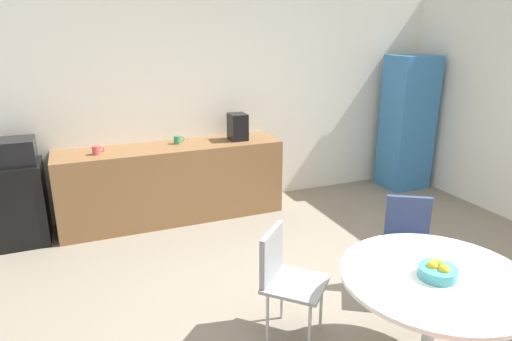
{
  "coord_description": "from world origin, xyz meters",
  "views": [
    {
      "loc": [
        -1.77,
        -2.38,
        2.22
      ],
      "look_at": [
        -0.27,
        1.27,
        0.95
      ],
      "focal_mm": 31.52,
      "sensor_mm": 36.0,
      "label": 1
    }
  ],
  "objects_px": {
    "chair_gray": "(283,271)",
    "fruit_bowl": "(438,271)",
    "round_table": "(434,291)",
    "microwave": "(10,152)",
    "mug_white": "(243,135)",
    "mini_fridge": "(19,204)",
    "chair_navy": "(408,234)",
    "mug_red": "(178,140)",
    "coffee_maker": "(238,127)",
    "mug_green": "(96,150)",
    "locker_cabinet": "(407,123)"
  },
  "relations": [
    {
      "from": "locker_cabinet",
      "to": "coffee_maker",
      "type": "bearing_deg",
      "value": 177.71
    },
    {
      "from": "chair_gray",
      "to": "mug_white",
      "type": "height_order",
      "value": "mug_white"
    },
    {
      "from": "microwave",
      "to": "round_table",
      "type": "relative_size",
      "value": 0.4
    },
    {
      "from": "mini_fridge",
      "to": "chair_navy",
      "type": "height_order",
      "value": "mini_fridge"
    },
    {
      "from": "locker_cabinet",
      "to": "chair_gray",
      "type": "bearing_deg",
      "value": -142.43
    },
    {
      "from": "chair_navy",
      "to": "mug_red",
      "type": "height_order",
      "value": "mug_red"
    },
    {
      "from": "mug_green",
      "to": "mini_fridge",
      "type": "bearing_deg",
      "value": 176.15
    },
    {
      "from": "microwave",
      "to": "fruit_bowl",
      "type": "distance_m",
      "value": 4.14
    },
    {
      "from": "round_table",
      "to": "mug_white",
      "type": "relative_size",
      "value": 9.34
    },
    {
      "from": "mug_red",
      "to": "round_table",
      "type": "bearing_deg",
      "value": -74.34
    },
    {
      "from": "mini_fridge",
      "to": "locker_cabinet",
      "type": "height_order",
      "value": "locker_cabinet"
    },
    {
      "from": "microwave",
      "to": "coffee_maker",
      "type": "height_order",
      "value": "coffee_maker"
    },
    {
      "from": "mini_fridge",
      "to": "microwave",
      "type": "xyz_separation_m",
      "value": [
        0.0,
        0.0,
        0.56
      ]
    },
    {
      "from": "round_table",
      "to": "mug_red",
      "type": "distance_m",
      "value": 3.38
    },
    {
      "from": "locker_cabinet",
      "to": "fruit_bowl",
      "type": "bearing_deg",
      "value": -127.15
    },
    {
      "from": "locker_cabinet",
      "to": "fruit_bowl",
      "type": "relative_size",
      "value": 7.8
    },
    {
      "from": "microwave",
      "to": "chair_gray",
      "type": "distance_m",
      "value": 3.15
    },
    {
      "from": "locker_cabinet",
      "to": "mug_white",
      "type": "bearing_deg",
      "value": 176.93
    },
    {
      "from": "locker_cabinet",
      "to": "chair_gray",
      "type": "distance_m",
      "value": 3.86
    },
    {
      "from": "mini_fridge",
      "to": "chair_gray",
      "type": "relative_size",
      "value": 1.05
    },
    {
      "from": "mug_green",
      "to": "mug_red",
      "type": "bearing_deg",
      "value": 8.33
    },
    {
      "from": "round_table",
      "to": "coffee_maker",
      "type": "height_order",
      "value": "coffee_maker"
    },
    {
      "from": "round_table",
      "to": "mug_green",
      "type": "xyz_separation_m",
      "value": [
        -1.82,
        3.1,
        0.34
      ]
    },
    {
      "from": "microwave",
      "to": "fruit_bowl",
      "type": "relative_size",
      "value": 2.02
    },
    {
      "from": "microwave",
      "to": "fruit_bowl",
      "type": "height_order",
      "value": "microwave"
    },
    {
      "from": "fruit_bowl",
      "to": "mug_green",
      "type": "distance_m",
      "value": 3.61
    },
    {
      "from": "locker_cabinet",
      "to": "mug_red",
      "type": "height_order",
      "value": "locker_cabinet"
    },
    {
      "from": "microwave",
      "to": "mini_fridge",
      "type": "bearing_deg",
      "value": 0.0
    },
    {
      "from": "locker_cabinet",
      "to": "chair_navy",
      "type": "distance_m",
      "value": 2.85
    },
    {
      "from": "round_table",
      "to": "chair_gray",
      "type": "distance_m",
      "value": 1.02
    },
    {
      "from": "coffee_maker",
      "to": "chair_navy",
      "type": "bearing_deg",
      "value": -72.67
    },
    {
      "from": "mini_fridge",
      "to": "locker_cabinet",
      "type": "bearing_deg",
      "value": -1.15
    },
    {
      "from": "mug_white",
      "to": "mug_green",
      "type": "relative_size",
      "value": 1.0
    },
    {
      "from": "mug_green",
      "to": "round_table",
      "type": "bearing_deg",
      "value": -59.55
    },
    {
      "from": "mini_fridge",
      "to": "mug_red",
      "type": "relative_size",
      "value": 6.73
    },
    {
      "from": "chair_gray",
      "to": "fruit_bowl",
      "type": "xyz_separation_m",
      "value": [
        0.71,
        -0.74,
        0.25
      ]
    },
    {
      "from": "locker_cabinet",
      "to": "mug_red",
      "type": "bearing_deg",
      "value": 176.83
    },
    {
      "from": "coffee_maker",
      "to": "mug_green",
      "type": "bearing_deg",
      "value": -178.06
    },
    {
      "from": "microwave",
      "to": "chair_gray",
      "type": "relative_size",
      "value": 0.58
    },
    {
      "from": "mug_green",
      "to": "coffee_maker",
      "type": "height_order",
      "value": "coffee_maker"
    },
    {
      "from": "chair_gray",
      "to": "coffee_maker",
      "type": "xyz_separation_m",
      "value": [
        0.54,
        2.44,
        0.54
      ]
    },
    {
      "from": "round_table",
      "to": "microwave",
      "type": "bearing_deg",
      "value": 130.03
    },
    {
      "from": "mug_green",
      "to": "chair_gray",
      "type": "bearing_deg",
      "value": -65.19
    },
    {
      "from": "locker_cabinet",
      "to": "chair_gray",
      "type": "height_order",
      "value": "locker_cabinet"
    },
    {
      "from": "mini_fridge",
      "to": "round_table",
      "type": "xyz_separation_m",
      "value": [
        2.65,
        -3.16,
        0.17
      ]
    },
    {
      "from": "mini_fridge",
      "to": "chair_navy",
      "type": "distance_m",
      "value": 3.92
    },
    {
      "from": "fruit_bowl",
      "to": "coffee_maker",
      "type": "height_order",
      "value": "coffee_maker"
    },
    {
      "from": "locker_cabinet",
      "to": "chair_navy",
      "type": "xyz_separation_m",
      "value": [
        -1.78,
        -2.19,
        -0.41
      ]
    },
    {
      "from": "round_table",
      "to": "mug_white",
      "type": "xyz_separation_m",
      "value": [
        -0.1,
        3.19,
        0.34
      ]
    },
    {
      "from": "chair_gray",
      "to": "mug_red",
      "type": "height_order",
      "value": "mug_red"
    }
  ]
}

